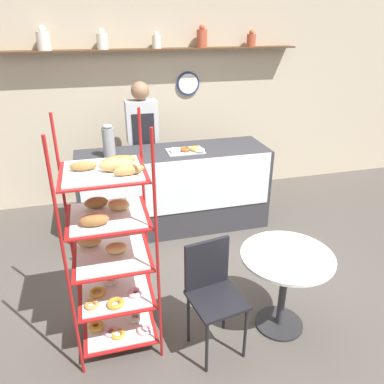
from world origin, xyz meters
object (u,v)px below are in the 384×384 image
object	(u,v)px
person_worker	(143,143)
cafe_table	(285,273)
coffee_carafe	(109,141)
donut_tray_counter	(188,150)
pastry_rack	(111,248)
cafe_chair	(212,286)

from	to	relation	value
person_worker	cafe_table	bearing A→B (deg)	-72.36
coffee_carafe	donut_tray_counter	distance (m)	0.90
person_worker	coffee_carafe	size ratio (longest dim) A/B	4.56
cafe_table	donut_tray_counter	bearing A→B (deg)	100.20
person_worker	donut_tray_counter	size ratio (longest dim) A/B	4.06
pastry_rack	cafe_table	distance (m)	1.38
cafe_table	coffee_carafe	size ratio (longest dim) A/B	1.95
pastry_rack	cafe_table	bearing A→B (deg)	-9.04
person_worker	donut_tray_counter	bearing A→B (deg)	-53.57
person_worker	cafe_table	distance (m)	2.56
cafe_table	donut_tray_counter	xyz separation A→B (m)	(-0.33, 1.81, 0.47)
person_worker	cafe_chair	world-z (taller)	person_worker
cafe_table	donut_tray_counter	world-z (taller)	donut_tray_counter
coffee_carafe	donut_tray_counter	world-z (taller)	coffee_carafe
pastry_rack	cafe_chair	world-z (taller)	pastry_rack
pastry_rack	person_worker	size ratio (longest dim) A/B	1.06
pastry_rack	donut_tray_counter	world-z (taller)	pastry_rack
coffee_carafe	cafe_table	bearing A→B (deg)	-56.96
cafe_chair	pastry_rack	bearing A→B (deg)	152.01
coffee_carafe	cafe_chair	bearing A→B (deg)	-72.62
person_worker	cafe_chair	distance (m)	2.47
pastry_rack	donut_tray_counter	distance (m)	1.89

